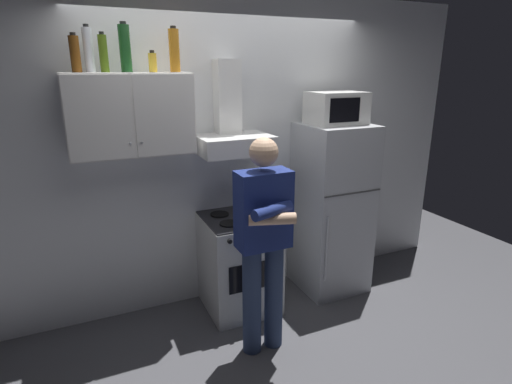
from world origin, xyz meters
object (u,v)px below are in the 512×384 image
Objects in this scene: range_hood at (232,129)px; person_standing at (264,240)px; bottle_olive_oil at (103,53)px; bottle_vodka_clear at (88,50)px; microwave at (336,108)px; bottle_liquor_amber at (174,50)px; stove_oven at (239,263)px; bottle_spice_jar at (153,62)px; bottle_beer_brown at (75,54)px; upper_cabinet at (130,115)px; refrigerator at (332,209)px; bottle_wine_green at (125,48)px.

person_standing is at bearing -93.91° from range_hood.
bottle_vodka_clear reaches higher than bottle_olive_oil.
range_hood is 2.79× the size of bottle_olive_oil.
bottle_vodka_clear is (-0.09, 0.03, 0.02)m from bottle_olive_oil.
bottle_olive_oil is 0.85× the size of bottle_vodka_clear.
range_hood is at bearing 173.54° from microwave.
bottle_liquor_amber reaches higher than person_standing.
stove_oven is 1.80m from bottle_spice_jar.
bottle_beer_brown is 0.18m from bottle_olive_oil.
bottle_spice_jar is 0.59× the size of bottle_beer_brown.
person_standing is 1.80m from bottle_vodka_clear.
upper_cabinet is 1.55m from stove_oven.
microwave is 1.52× the size of bottle_vodka_clear.
bottle_spice_jar reaches higher than upper_cabinet.
bottle_olive_oil reaches higher than bottle_beer_brown.
bottle_liquor_amber reaches higher than refrigerator.
bottle_olive_oil is 0.79× the size of bottle_wine_green.
stove_oven is at bearing -9.53° from bottle_wine_green.
person_standing is 1.68m from bottle_wine_green.
stove_oven is 1.99m from bottle_olive_oil.
upper_cabinet is 1.35m from person_standing.
refrigerator is 10.52× the size of bottle_spice_jar.
bottle_beer_brown is (-1.13, -0.01, 0.57)m from range_hood.
bottle_beer_brown is 0.68m from bottle_liquor_amber.
bottle_olive_oil reaches higher than microwave.
refrigerator is 5.06× the size of bottle_vodka_clear.
bottle_spice_jar is (-0.61, -0.02, 0.52)m from range_hood.
bottle_vodka_clear is (-0.24, 0.04, 0.45)m from upper_cabinet.
bottle_spice_jar is 0.51m from bottle_beer_brown.
range_hood is 1.25m from refrigerator.
microwave is 1.79× the size of bottle_olive_oil.
microwave is 1.41× the size of bottle_wine_green.
stove_oven is 2.06m from bottle_vodka_clear.
microwave is 3.16× the size of bottle_spice_jar.
bottle_beer_brown is at bearing -150.32° from bottle_vodka_clear.
upper_cabinet is 2.85× the size of bottle_vodka_clear.
range_hood is at bearing 86.09° from person_standing.
upper_cabinet is at bearing 175.95° from bottle_liquor_amber.
bottle_liquor_amber is at bearing -176.70° from range_hood.
refrigerator is 4.71× the size of bottle_wine_green.
bottle_beer_brown is at bearing 178.62° from bottle_spice_jar.
bottle_wine_green is at bearing -7.68° from bottle_vodka_clear.
stove_oven is 1.95m from bottle_wine_green.
range_hood is 0.76m from bottle_liquor_amber.
bottle_liquor_amber is at bearing -6.37° from bottle_vodka_clear.
stove_oven is at bearing 85.28° from person_standing.
range_hood is at bearing 0.61° from bottle_beer_brown.
upper_cabinet is at bearing 172.97° from bottle_spice_jar.
bottle_olive_oil reaches higher than upper_cabinet.
person_standing is at bearing -94.72° from stove_oven.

